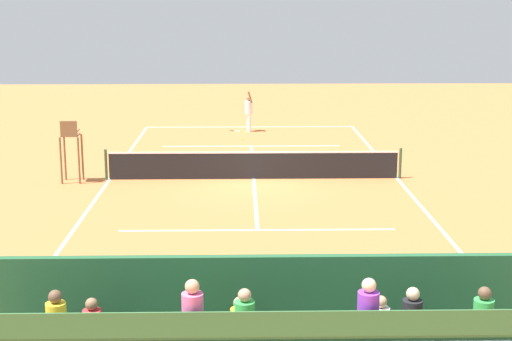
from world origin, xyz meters
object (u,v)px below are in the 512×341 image
Objects in this scene: tennis_net at (254,165)px; tennis_player at (249,110)px; courtside_bench at (460,317)px; umpire_chair at (71,144)px; tennis_racket at (237,131)px; tennis_ball_near at (242,139)px; equipment_bag at (344,341)px.

tennis_player is (0.06, -9.70, 0.51)m from tennis_net.
tennis_net is 13.72m from courtside_bench.
courtside_bench is at bearing 126.85° from umpire_chair.
umpire_chair is 3.76× the size of tennis_racket.
tennis_racket is 2.08m from tennis_ball_near.
equipment_bag is 13.64× the size of tennis_ball_near.
tennis_player is at bearing 176.06° from tennis_racket.
umpire_chair is at bearing -59.88° from equipment_bag.
courtside_bench reaches higher than tennis_ball_near.
equipment_bag is at bearing 94.93° from tennis_racket.
tennis_player reaches higher than tennis_net.
tennis_net reaches higher than tennis_racket.
tennis_net is 13.47m from equipment_bag.
tennis_ball_near is (1.75, -21.07, -0.15)m from equipment_bag.
tennis_net is 5.35× the size of tennis_player.
umpire_chair is at bearing 61.05° from tennis_racket.
tennis_player is (-6.14, -10.04, -0.30)m from umpire_chair.
courtside_bench is at bearing 104.73° from tennis_net.
umpire_chair reaches higher than courtside_bench.
equipment_bag is (-7.57, 13.06, -1.13)m from umpire_chair.
tennis_player reaches higher than tennis_ball_near.
umpire_chair is 9.99m from tennis_ball_near.
tennis_ball_near is at bearing -126.01° from umpire_chair.
tennis_net is 7.69m from tennis_ball_near.
umpire_chair is 11.60m from tennis_racket.
tennis_player reaches higher than equipment_bag.
courtside_bench is 27.27× the size of tennis_ball_near.
courtside_bench is 23.25m from tennis_player.
tennis_ball_near is at bearing 96.79° from tennis_racket.
tennis_net is 18.08× the size of tennis_racket.
tennis_player is at bearing -81.23° from courtside_bench.
umpire_chair reaches higher than tennis_ball_near.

